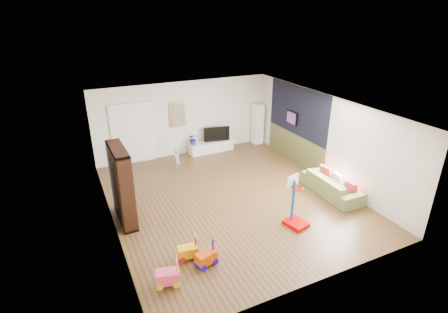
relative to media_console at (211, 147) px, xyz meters
name	(u,v)px	position (x,y,z in m)	size (l,w,h in m)	color
floor	(230,198)	(-0.92, -3.45, -0.20)	(6.50, 7.50, 0.00)	brown
ceiling	(231,107)	(-0.92, -3.45, 2.50)	(6.50, 7.50, 0.00)	white
wall_back	(184,119)	(-0.92, 0.30, 1.15)	(6.50, 0.00, 2.70)	silver
wall_front	(320,227)	(-0.92, -7.20, 1.15)	(6.50, 0.00, 2.70)	silver
wall_left	(108,178)	(-4.17, -3.45, 1.15)	(0.00, 7.50, 2.70)	silver
wall_right	(324,137)	(2.33, -3.45, 1.15)	(0.00, 7.50, 2.70)	silver
navy_accent	(297,111)	(2.32, -2.05, 1.65)	(0.01, 3.20, 1.70)	black
olive_wainscot	(294,148)	(2.32, -2.05, 0.30)	(0.01, 3.20, 1.00)	brown
doorway	(133,134)	(-2.82, 0.26, 0.85)	(1.45, 0.06, 2.10)	white
painting_back	(178,114)	(-1.17, 0.26, 1.35)	(0.62, 0.06, 0.92)	gold
artwork_right	(292,118)	(2.25, -1.85, 1.35)	(0.04, 0.56, 0.46)	#7F3F8C
media_console	(211,147)	(0.00, 0.00, 0.00)	(1.72, 0.43, 0.40)	silver
tall_cabinet	(258,124)	(2.04, 0.06, 0.60)	(0.37, 0.37, 1.60)	white
bookshelf	(122,185)	(-3.85, -3.28, 0.80)	(0.36, 1.37, 2.00)	black
sofa	(332,185)	(1.87, -4.54, 0.09)	(1.98, 0.77, 0.58)	olive
basketball_hoop	(298,202)	(-0.02, -5.40, 0.47)	(0.46, 0.56, 1.34)	#C10200
ride_on_yellow	(188,248)	(-2.92, -5.42, 0.09)	(0.43, 0.27, 0.57)	#E8A900
ride_on_orange	(206,253)	(-2.64, -5.78, 0.10)	(0.45, 0.28, 0.60)	#CA4100
ride_on_pink	(167,272)	(-3.55, -6.00, 0.11)	(0.46, 0.29, 0.62)	#F7426B
child	(177,160)	(-1.71, -1.04, 0.19)	(0.28, 0.19, 0.78)	gray
tv	(216,133)	(0.23, 0.06, 0.48)	(0.98, 0.13, 0.57)	black
vase_plant	(193,139)	(-0.71, 0.04, 0.41)	(0.38, 0.33, 0.42)	#23259B
pillow_left	(351,188)	(2.04, -5.10, 0.26)	(0.09, 0.36, 0.36)	#B61F32
pillow_center	(338,178)	(2.09, -4.51, 0.26)	(0.09, 0.36, 0.36)	white
pillow_right	(326,172)	(2.08, -3.99, 0.26)	(0.10, 0.39, 0.39)	#AB3427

